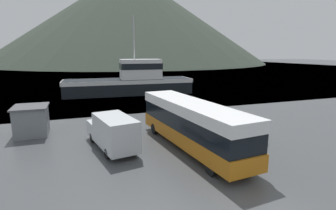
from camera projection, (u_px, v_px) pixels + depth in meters
water_surface at (88, 65)px, 140.51m from camera, size 240.00×240.00×0.00m
hill_backdrop at (129, 17)px, 167.95m from camera, size 169.31×169.31×57.20m
tour_bus at (191, 123)px, 18.49m from camera, size 3.68×12.14×3.34m
delivery_van at (113, 131)px, 18.44m from camera, size 3.13×6.31×2.46m
fishing_boat at (131, 81)px, 42.90m from camera, size 20.73×6.46×12.38m
storage_bin at (253, 135)px, 19.99m from camera, size 1.53×1.25×1.09m
dock_kiosk at (32, 120)px, 21.65m from camera, size 2.67×3.05×2.44m
mooring_bollard at (194, 107)px, 30.24m from camera, size 0.36×0.36×0.93m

